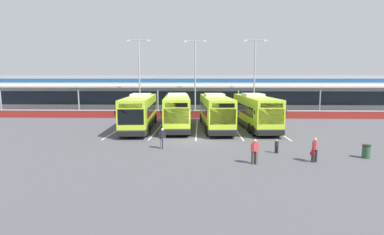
{
  "coord_description": "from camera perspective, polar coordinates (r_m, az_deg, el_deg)",
  "views": [
    {
      "loc": [
        0.39,
        -25.79,
        5.4
      ],
      "look_at": [
        -0.43,
        3.0,
        1.6
      ],
      "focal_mm": 27.42,
      "sensor_mm": 36.0,
      "label": 1
    }
  ],
  "objects": [
    {
      "name": "bay_stripe_west",
      "position": [
        32.57,
        -6.49,
        -2.07
      ],
      "size": [
        0.14,
        13.0,
        0.01
      ],
      "primitive_type": "cube",
      "color": "silver",
      "rests_on": "ground"
    },
    {
      "name": "pedestrian_with_handbag",
      "position": [
        20.75,
        22.73,
        -5.72
      ],
      "size": [
        0.57,
        0.57,
        1.62
      ],
      "color": "#33333D",
      "rests_on": "ground"
    },
    {
      "name": "coach_bus_left_centre",
      "position": [
        32.63,
        -2.89,
        1.15
      ],
      "size": [
        3.56,
        12.29,
        3.78
      ],
      "color": "#B7DB2D",
      "rests_on": "ground"
    },
    {
      "name": "bay_stripe_far_west",
      "position": [
        33.42,
        -13.64,
        -1.99
      ],
      "size": [
        0.14,
        13.0,
        0.01
      ],
      "primitive_type": "cube",
      "color": "silver",
      "rests_on": "ground"
    },
    {
      "name": "lamp_post_east",
      "position": [
        43.35,
        12.07,
        8.53
      ],
      "size": [
        3.24,
        0.28,
        11.0
      ],
      "color": "#9E9EA3",
      "rests_on": "ground"
    },
    {
      "name": "bay_stripe_centre",
      "position": [
        32.47,
        8.36,
        -2.13
      ],
      "size": [
        0.14,
        13.0,
        0.01
      ],
      "primitive_type": "cube",
      "color": "silver",
      "rests_on": "ground"
    },
    {
      "name": "pedestrian_in_dark_coat",
      "position": [
        19.15,
        12.1,
        -6.32
      ],
      "size": [
        0.52,
        0.34,
        1.62
      ],
      "color": "#4C4238",
      "rests_on": "ground"
    },
    {
      "name": "pedestrian_near_bin",
      "position": [
        22.88,
        -5.77,
        -3.93
      ],
      "size": [
        0.53,
        0.33,
        1.62
      ],
      "color": "slate",
      "rests_on": "ground"
    },
    {
      "name": "litter_bin",
      "position": [
        23.47,
        30.78,
        -5.69
      ],
      "size": [
        0.54,
        0.54,
        0.93
      ],
      "color": "#2D5133",
      "rests_on": "ground"
    },
    {
      "name": "coach_bus_right_centre",
      "position": [
        32.96,
        12.07,
        1.06
      ],
      "size": [
        3.56,
        12.29,
        3.78
      ],
      "color": "#B7DB2D",
      "rests_on": "ground"
    },
    {
      "name": "coach_bus_centre",
      "position": [
        32.21,
        4.53,
        1.05
      ],
      "size": [
        3.56,
        12.29,
        3.78
      ],
      "color": "#B7DB2D",
      "rests_on": "ground"
    },
    {
      "name": "coach_bus_leftmost",
      "position": [
        32.33,
        -10.06,
        0.98
      ],
      "size": [
        3.56,
        12.29,
        3.78
      ],
      "color": "#B7DB2D",
      "rests_on": "ground"
    },
    {
      "name": "bay_stripe_mid_east",
      "position": [
        33.22,
        15.58,
        -2.11
      ],
      "size": [
        0.14,
        13.0,
        0.01
      ],
      "primitive_type": "cube",
      "color": "silver",
      "rests_on": "ground"
    },
    {
      "name": "lamp_post_west",
      "position": [
        43.1,
        -10.21,
        8.58
      ],
      "size": [
        3.24,
        0.28,
        11.0
      ],
      "color": "#9E9EA3",
      "rests_on": "ground"
    },
    {
      "name": "pedestrian_child",
      "position": [
        22.37,
        16.13,
        -5.33
      ],
      "size": [
        0.32,
        0.22,
        1.0
      ],
      "color": "black",
      "rests_on": "ground"
    },
    {
      "name": "ground_plane",
      "position": [
        26.35,
        0.76,
        -4.31
      ],
      "size": [
        200.0,
        200.0,
        0.0
      ],
      "primitive_type": "plane",
      "color": "#4C4C51"
    },
    {
      "name": "red_barrier_wall",
      "position": [
        40.58,
        1.08,
        0.66
      ],
      "size": [
        60.0,
        0.4,
        1.1
      ],
      "color": "maroon",
      "rests_on": "ground"
    },
    {
      "name": "terminal_building",
      "position": [
        52.75,
        1.22,
        4.92
      ],
      "size": [
        70.0,
        13.0,
        6.0
      ],
      "color": "#B7B7B2",
      "rests_on": "ground"
    },
    {
      "name": "bay_stripe_mid_west",
      "position": [
        32.24,
        0.93,
        -2.12
      ],
      "size": [
        0.14,
        13.0,
        0.01
      ],
      "primitive_type": "cube",
      "color": "silver",
      "rests_on": "ground"
    },
    {
      "name": "lamp_post_centre",
      "position": [
        43.11,
        0.63,
        8.7
      ],
      "size": [
        3.24,
        0.28,
        11.0
      ],
      "color": "#9E9EA3",
      "rests_on": "ground"
    }
  ]
}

